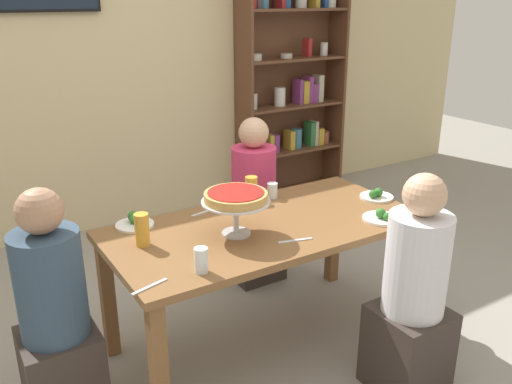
# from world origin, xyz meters

# --- Properties ---
(ground_plane) EXTENTS (12.00, 12.00, 0.00)m
(ground_plane) POSITION_xyz_m (0.00, 0.00, 0.00)
(ground_plane) COLOR gray
(rear_partition) EXTENTS (8.00, 0.12, 2.80)m
(rear_partition) POSITION_xyz_m (0.00, 2.20, 1.40)
(rear_partition) COLOR beige
(rear_partition) RESTS_ON ground_plane
(dining_table) EXTENTS (1.69, 0.84, 0.74)m
(dining_table) POSITION_xyz_m (0.00, 0.00, 0.65)
(dining_table) COLOR brown
(dining_table) RESTS_ON ground_plane
(bookshelf) EXTENTS (1.10, 0.30, 2.21)m
(bookshelf) POSITION_xyz_m (1.59, 2.01, 1.12)
(bookshelf) COLOR brown
(bookshelf) RESTS_ON ground_plane
(diner_near_right) EXTENTS (0.34, 0.34, 1.15)m
(diner_near_right) POSITION_xyz_m (0.39, -0.71, 0.49)
(diner_near_right) COLOR #382D28
(diner_near_right) RESTS_ON ground_plane
(diner_far_right) EXTENTS (0.34, 0.34, 1.15)m
(diner_far_right) POSITION_xyz_m (0.35, 0.70, 0.49)
(diner_far_right) COLOR #382D28
(diner_far_right) RESTS_ON ground_plane
(diner_head_west) EXTENTS (0.34, 0.34, 1.15)m
(diner_head_west) POSITION_xyz_m (-1.12, 0.01, 0.49)
(diner_head_west) COLOR #382D28
(diner_head_west) RESTS_ON ground_plane
(deep_dish_pizza_stand) EXTENTS (0.35, 0.35, 0.23)m
(deep_dish_pizza_stand) POSITION_xyz_m (-0.20, -0.03, 0.93)
(deep_dish_pizza_stand) COLOR silver
(deep_dish_pizza_stand) RESTS_ON dining_table
(salad_plate_near_diner) EXTENTS (0.20, 0.20, 0.07)m
(salad_plate_near_diner) POSITION_xyz_m (0.56, -0.29, 0.76)
(salad_plate_near_diner) COLOR white
(salad_plate_near_diner) RESTS_ON dining_table
(salad_plate_far_diner) EXTENTS (0.20, 0.20, 0.07)m
(salad_plate_far_diner) POSITION_xyz_m (-0.60, 0.35, 0.76)
(salad_plate_far_diner) COLOR white
(salad_plate_far_diner) RESTS_ON dining_table
(salad_plate_spare) EXTENTS (0.20, 0.20, 0.07)m
(salad_plate_spare) POSITION_xyz_m (0.77, -0.03, 0.76)
(salad_plate_spare) COLOR white
(salad_plate_spare) RESTS_ON dining_table
(beer_glass_amber_tall) EXTENTS (0.07, 0.07, 0.16)m
(beer_glass_amber_tall) POSITION_xyz_m (-0.66, 0.10, 0.82)
(beer_glass_amber_tall) COLOR gold
(beer_glass_amber_tall) RESTS_ON dining_table
(beer_glass_amber_short) EXTENTS (0.07, 0.07, 0.15)m
(beer_glass_amber_short) POSITION_xyz_m (0.12, 0.34, 0.81)
(beer_glass_amber_short) COLOR gold
(beer_glass_amber_short) RESTS_ON dining_table
(water_glass_clear_near) EXTENTS (0.06, 0.06, 0.09)m
(water_glass_clear_near) POSITION_xyz_m (0.25, 0.31, 0.79)
(water_glass_clear_near) COLOR white
(water_glass_clear_near) RESTS_ON dining_table
(water_glass_clear_far) EXTENTS (0.06, 0.06, 0.12)m
(water_glass_clear_far) POSITION_xyz_m (-0.54, -0.30, 0.80)
(water_glass_clear_far) COLOR white
(water_glass_clear_far) RESTS_ON dining_table
(cutlery_fork_near) EXTENTS (0.18, 0.05, 0.00)m
(cutlery_fork_near) POSITION_xyz_m (-0.21, 0.32, 0.74)
(cutlery_fork_near) COLOR silver
(cutlery_fork_near) RESTS_ON dining_table
(cutlery_knife_near) EXTENTS (0.18, 0.06, 0.00)m
(cutlery_knife_near) POSITION_xyz_m (-0.78, -0.30, 0.74)
(cutlery_knife_near) COLOR silver
(cutlery_knife_near) RESTS_ON dining_table
(cutlery_fork_far) EXTENTS (0.18, 0.06, 0.00)m
(cutlery_fork_far) POSITION_xyz_m (0.01, -0.26, 0.74)
(cutlery_fork_far) COLOR silver
(cutlery_fork_far) RESTS_ON dining_table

